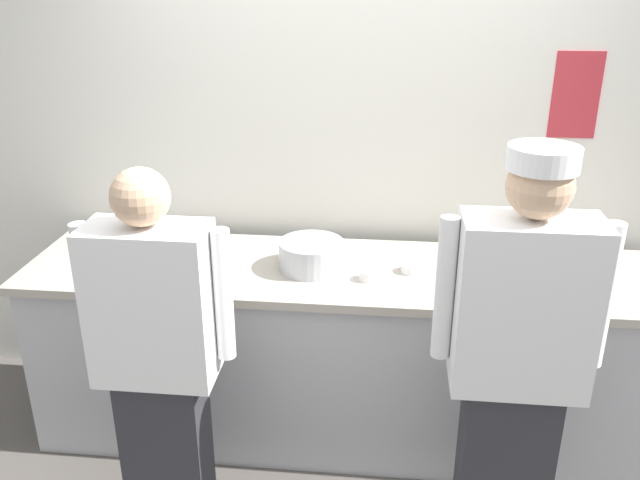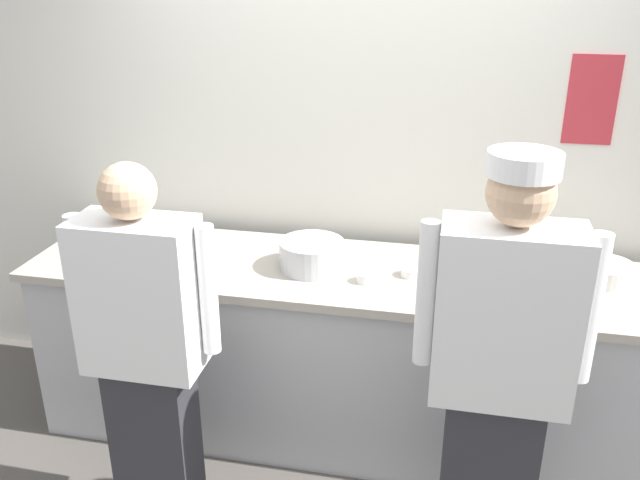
{
  "view_description": "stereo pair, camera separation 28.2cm",
  "coord_description": "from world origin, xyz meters",
  "px_view_note": "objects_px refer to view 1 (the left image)",
  "views": [
    {
      "loc": [
        0.18,
        -2.41,
        2.21
      ],
      "look_at": [
        -0.11,
        0.36,
        1.06
      ],
      "focal_mm": 37.06,
      "sensor_mm": 36.0,
      "label": 1
    },
    {
      "loc": [
        0.46,
        -2.37,
        2.21
      ],
      "look_at": [
        -0.11,
        0.36,
        1.06
      ],
      "focal_mm": 37.06,
      "sensor_mm": 36.0,
      "label": 2
    }
  ],
  "objects_px": {
    "chef_center": "(517,361)",
    "ramekin_yellow_sauce": "(463,252)",
    "deli_cup": "(540,257)",
    "chef_near_left": "(158,358)",
    "mixing_bowl_steel": "(311,255)",
    "plate_stack_front": "(595,260)",
    "squeeze_bottle_primary": "(554,276)",
    "chefs_knife": "(479,279)",
    "ramekin_orange_sauce": "(410,268)",
    "ramekin_red_sauce": "(368,275)",
    "sheet_tray": "(146,258)"
  },
  "relations": [
    {
      "from": "chef_center",
      "to": "plate_stack_front",
      "type": "xyz_separation_m",
      "value": [
        0.49,
        0.83,
        0.05
      ]
    },
    {
      "from": "mixing_bowl_steel",
      "to": "ramekin_red_sauce",
      "type": "distance_m",
      "value": 0.29
    },
    {
      "from": "ramekin_red_sauce",
      "to": "chef_near_left",
      "type": "bearing_deg",
      "value": -141.34
    },
    {
      "from": "plate_stack_front",
      "to": "sheet_tray",
      "type": "bearing_deg",
      "value": -176.46
    },
    {
      "from": "mixing_bowl_steel",
      "to": "ramekin_yellow_sauce",
      "type": "height_order",
      "value": "mixing_bowl_steel"
    },
    {
      "from": "mixing_bowl_steel",
      "to": "chefs_knife",
      "type": "relative_size",
      "value": 1.1
    },
    {
      "from": "chef_near_left",
      "to": "chef_center",
      "type": "relative_size",
      "value": 0.94
    },
    {
      "from": "plate_stack_front",
      "to": "ramekin_yellow_sauce",
      "type": "bearing_deg",
      "value": 173.58
    },
    {
      "from": "mixing_bowl_steel",
      "to": "sheet_tray",
      "type": "relative_size",
      "value": 0.67
    },
    {
      "from": "chef_near_left",
      "to": "mixing_bowl_steel",
      "type": "bearing_deg",
      "value": 54.75
    },
    {
      "from": "squeeze_bottle_primary",
      "to": "ramekin_yellow_sauce",
      "type": "xyz_separation_m",
      "value": [
        -0.34,
        0.38,
        -0.07
      ]
    },
    {
      "from": "sheet_tray",
      "to": "squeeze_bottle_primary",
      "type": "distance_m",
      "value": 1.86
    },
    {
      "from": "sheet_tray",
      "to": "ramekin_yellow_sauce",
      "type": "bearing_deg",
      "value": 7.44
    },
    {
      "from": "ramekin_yellow_sauce",
      "to": "ramekin_orange_sauce",
      "type": "relative_size",
      "value": 1.07
    },
    {
      "from": "ramekin_red_sauce",
      "to": "ramekin_orange_sauce",
      "type": "bearing_deg",
      "value": 28.83
    },
    {
      "from": "squeeze_bottle_primary",
      "to": "chefs_knife",
      "type": "height_order",
      "value": "squeeze_bottle_primary"
    },
    {
      "from": "chefs_knife",
      "to": "plate_stack_front",
      "type": "bearing_deg",
      "value": 18.89
    },
    {
      "from": "chefs_knife",
      "to": "chef_near_left",
      "type": "bearing_deg",
      "value": -152.35
    },
    {
      "from": "sheet_tray",
      "to": "ramekin_orange_sauce",
      "type": "height_order",
      "value": "ramekin_orange_sauce"
    },
    {
      "from": "ramekin_red_sauce",
      "to": "deli_cup",
      "type": "xyz_separation_m",
      "value": [
        0.8,
        0.25,
        0.02
      ]
    },
    {
      "from": "chef_center",
      "to": "sheet_tray",
      "type": "xyz_separation_m",
      "value": [
        -1.63,
        0.7,
        0.02
      ]
    },
    {
      "from": "chef_near_left",
      "to": "ramekin_orange_sauce",
      "type": "bearing_deg",
      "value": 36.89
    },
    {
      "from": "deli_cup",
      "to": "chefs_knife",
      "type": "height_order",
      "value": "deli_cup"
    },
    {
      "from": "sheet_tray",
      "to": "mixing_bowl_steel",
      "type": "bearing_deg",
      "value": -0.61
    },
    {
      "from": "chef_center",
      "to": "ramekin_yellow_sauce",
      "type": "height_order",
      "value": "chef_center"
    },
    {
      "from": "squeeze_bottle_primary",
      "to": "mixing_bowl_steel",
      "type": "bearing_deg",
      "value": 170.66
    },
    {
      "from": "chef_near_left",
      "to": "mixing_bowl_steel",
      "type": "distance_m",
      "value": 0.89
    },
    {
      "from": "chef_center",
      "to": "plate_stack_front",
      "type": "bearing_deg",
      "value": 59.51
    },
    {
      "from": "sheet_tray",
      "to": "deli_cup",
      "type": "distance_m",
      "value": 1.88
    },
    {
      "from": "squeeze_bottle_primary",
      "to": "deli_cup",
      "type": "bearing_deg",
      "value": 87.19
    },
    {
      "from": "mixing_bowl_steel",
      "to": "deli_cup",
      "type": "height_order",
      "value": "mixing_bowl_steel"
    },
    {
      "from": "squeeze_bottle_primary",
      "to": "deli_cup",
      "type": "xyz_separation_m",
      "value": [
        0.02,
        0.32,
        -0.06
      ]
    },
    {
      "from": "ramekin_yellow_sauce",
      "to": "deli_cup",
      "type": "xyz_separation_m",
      "value": [
        0.35,
        -0.06,
        0.02
      ]
    },
    {
      "from": "chef_near_left",
      "to": "mixing_bowl_steel",
      "type": "height_order",
      "value": "chef_near_left"
    },
    {
      "from": "ramekin_red_sauce",
      "to": "ramekin_orange_sauce",
      "type": "relative_size",
      "value": 0.89
    },
    {
      "from": "ramekin_yellow_sauce",
      "to": "ramekin_red_sauce",
      "type": "relative_size",
      "value": 1.21
    },
    {
      "from": "plate_stack_front",
      "to": "squeeze_bottle_primary",
      "type": "height_order",
      "value": "squeeze_bottle_primary"
    },
    {
      "from": "squeeze_bottle_primary",
      "to": "ramekin_yellow_sauce",
      "type": "relative_size",
      "value": 2.06
    },
    {
      "from": "chef_center",
      "to": "mixing_bowl_steel",
      "type": "height_order",
      "value": "chef_center"
    },
    {
      "from": "chef_center",
      "to": "deli_cup",
      "type": "bearing_deg",
      "value": 73.93
    },
    {
      "from": "chef_near_left",
      "to": "chefs_knife",
      "type": "bearing_deg",
      "value": 27.65
    },
    {
      "from": "mixing_bowl_steel",
      "to": "sheet_tray",
      "type": "xyz_separation_m",
      "value": [
        -0.8,
        0.01,
        -0.06
      ]
    },
    {
      "from": "chef_center",
      "to": "ramekin_yellow_sauce",
      "type": "xyz_separation_m",
      "value": [
        -0.11,
        0.9,
        0.03
      ]
    },
    {
      "from": "squeeze_bottle_primary",
      "to": "ramekin_yellow_sauce",
      "type": "bearing_deg",
      "value": 131.48
    },
    {
      "from": "plate_stack_front",
      "to": "chef_near_left",
      "type": "bearing_deg",
      "value": -154.88
    },
    {
      "from": "mixing_bowl_steel",
      "to": "deli_cup",
      "type": "xyz_separation_m",
      "value": [
        1.07,
        0.15,
        -0.03
      ]
    },
    {
      "from": "plate_stack_front",
      "to": "squeeze_bottle_primary",
      "type": "relative_size",
      "value": 1.24
    },
    {
      "from": "chef_center",
      "to": "chefs_knife",
      "type": "xyz_separation_m",
      "value": [
        -0.06,
        0.64,
        0.01
      ]
    },
    {
      "from": "plate_stack_front",
      "to": "ramekin_red_sauce",
      "type": "relative_size",
      "value": 3.08
    },
    {
      "from": "ramekin_red_sauce",
      "to": "deli_cup",
      "type": "relative_size",
      "value": 0.89
    }
  ]
}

